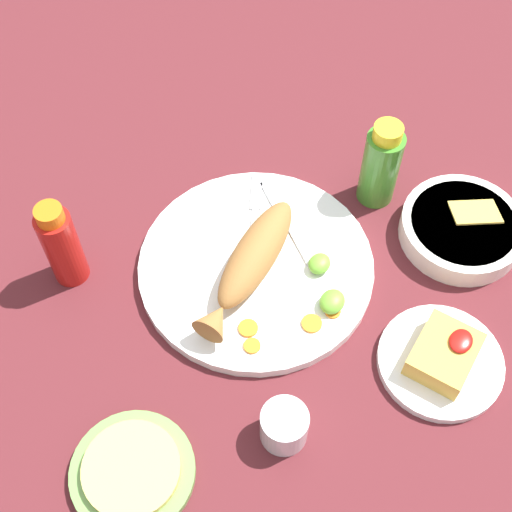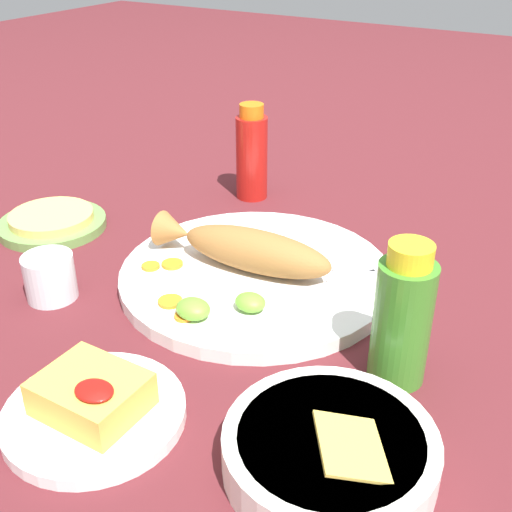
{
  "view_description": "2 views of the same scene",
  "coord_description": "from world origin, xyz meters",
  "px_view_note": "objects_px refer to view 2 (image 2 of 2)",
  "views": [
    {
      "loc": [
        -0.49,
        -0.3,
        0.92
      ],
      "look_at": [
        0.0,
        0.0,
        0.04
      ],
      "focal_mm": 50.0,
      "sensor_mm": 36.0,
      "label": 1
    },
    {
      "loc": [
        0.37,
        -0.62,
        0.44
      ],
      "look_at": [
        0.0,
        0.0,
        0.04
      ],
      "focal_mm": 45.0,
      "sensor_mm": 36.0,
      "label": 2
    }
  ],
  "objects_px": {
    "fried_fish": "(244,248)",
    "fork_far": "(323,286)",
    "salt_cup": "(50,280)",
    "hot_sauce_bottle_red": "(252,154)",
    "side_plate_fries": "(94,414)",
    "main_plate": "(256,275)",
    "guacamole_bowl": "(330,450)",
    "fork_near": "(326,267)",
    "hot_sauce_bottle_green": "(402,318)",
    "tortilla_plate": "(53,224)"
  },
  "relations": [
    {
      "from": "fork_far",
      "to": "salt_cup",
      "type": "distance_m",
      "value": 0.34
    },
    {
      "from": "fried_fish",
      "to": "salt_cup",
      "type": "distance_m",
      "value": 0.25
    },
    {
      "from": "fried_fish",
      "to": "salt_cup",
      "type": "bearing_deg",
      "value": -142.44
    },
    {
      "from": "salt_cup",
      "to": "side_plate_fries",
      "type": "height_order",
      "value": "salt_cup"
    },
    {
      "from": "fork_far",
      "to": "tortilla_plate",
      "type": "bearing_deg",
      "value": 129.9
    },
    {
      "from": "salt_cup",
      "to": "tortilla_plate",
      "type": "relative_size",
      "value": 0.39
    },
    {
      "from": "hot_sauce_bottle_red",
      "to": "side_plate_fries",
      "type": "relative_size",
      "value": 0.9
    },
    {
      "from": "fried_fish",
      "to": "side_plate_fries",
      "type": "bearing_deg",
      "value": -91.08
    },
    {
      "from": "hot_sauce_bottle_green",
      "to": "guacamole_bowl",
      "type": "height_order",
      "value": "hot_sauce_bottle_green"
    },
    {
      "from": "fork_far",
      "to": "side_plate_fries",
      "type": "bearing_deg",
      "value": -161.43
    },
    {
      "from": "tortilla_plate",
      "to": "guacamole_bowl",
      "type": "bearing_deg",
      "value": -20.6
    },
    {
      "from": "guacamole_bowl",
      "to": "main_plate",
      "type": "bearing_deg",
      "value": 132.49
    },
    {
      "from": "fork_near",
      "to": "guacamole_bowl",
      "type": "xyz_separation_m",
      "value": [
        0.14,
        -0.29,
        0.0
      ]
    },
    {
      "from": "main_plate",
      "to": "hot_sauce_bottle_red",
      "type": "height_order",
      "value": "hot_sauce_bottle_red"
    },
    {
      "from": "fried_fish",
      "to": "fork_far",
      "type": "xyz_separation_m",
      "value": [
        0.11,
        0.01,
        -0.03
      ]
    },
    {
      "from": "fork_near",
      "to": "fork_far",
      "type": "relative_size",
      "value": 1.07
    },
    {
      "from": "hot_sauce_bottle_green",
      "to": "salt_cup",
      "type": "bearing_deg",
      "value": -169.99
    },
    {
      "from": "fried_fish",
      "to": "fork_far",
      "type": "distance_m",
      "value": 0.11
    },
    {
      "from": "main_plate",
      "to": "hot_sauce_bottle_red",
      "type": "distance_m",
      "value": 0.29
    },
    {
      "from": "hot_sauce_bottle_red",
      "to": "hot_sauce_bottle_green",
      "type": "xyz_separation_m",
      "value": [
        0.37,
        -0.32,
        -0.0
      ]
    },
    {
      "from": "hot_sauce_bottle_red",
      "to": "salt_cup",
      "type": "height_order",
      "value": "hot_sauce_bottle_red"
    },
    {
      "from": "fork_near",
      "to": "tortilla_plate",
      "type": "height_order",
      "value": "fork_near"
    },
    {
      "from": "fried_fish",
      "to": "tortilla_plate",
      "type": "relative_size",
      "value": 1.57
    },
    {
      "from": "main_plate",
      "to": "hot_sauce_bottle_green",
      "type": "distance_m",
      "value": 0.25
    },
    {
      "from": "main_plate",
      "to": "salt_cup",
      "type": "relative_size",
      "value": 5.62
    },
    {
      "from": "fork_far",
      "to": "fork_near",
      "type": "bearing_deg",
      "value": 57.1
    },
    {
      "from": "hot_sauce_bottle_green",
      "to": "guacamole_bowl",
      "type": "bearing_deg",
      "value": -92.15
    },
    {
      "from": "main_plate",
      "to": "fork_far",
      "type": "relative_size",
      "value": 2.24
    },
    {
      "from": "salt_cup",
      "to": "fork_far",
      "type": "bearing_deg",
      "value": 29.83
    },
    {
      "from": "fried_fish",
      "to": "hot_sauce_bottle_red",
      "type": "bearing_deg",
      "value": 115.23
    },
    {
      "from": "tortilla_plate",
      "to": "fork_near",
      "type": "bearing_deg",
      "value": 10.12
    },
    {
      "from": "hot_sauce_bottle_green",
      "to": "salt_cup",
      "type": "relative_size",
      "value": 2.48
    },
    {
      "from": "fork_near",
      "to": "guacamole_bowl",
      "type": "relative_size",
      "value": 0.9
    },
    {
      "from": "main_plate",
      "to": "hot_sauce_bottle_red",
      "type": "relative_size",
      "value": 2.24
    },
    {
      "from": "side_plate_fries",
      "to": "tortilla_plate",
      "type": "bearing_deg",
      "value": 141.56
    },
    {
      "from": "fork_near",
      "to": "guacamole_bowl",
      "type": "height_order",
      "value": "guacamole_bowl"
    },
    {
      "from": "salt_cup",
      "to": "fried_fish",
      "type": "bearing_deg",
      "value": 41.66
    },
    {
      "from": "fork_near",
      "to": "salt_cup",
      "type": "distance_m",
      "value": 0.35
    },
    {
      "from": "hot_sauce_bottle_red",
      "to": "side_plate_fries",
      "type": "bearing_deg",
      "value": -74.51
    },
    {
      "from": "fork_near",
      "to": "salt_cup",
      "type": "xyz_separation_m",
      "value": [
        -0.28,
        -0.21,
        0.01
      ]
    },
    {
      "from": "main_plate",
      "to": "side_plate_fries",
      "type": "bearing_deg",
      "value": -90.21
    },
    {
      "from": "main_plate",
      "to": "side_plate_fries",
      "type": "xyz_separation_m",
      "value": [
        -0.0,
        -0.3,
        -0.0
      ]
    },
    {
      "from": "hot_sauce_bottle_red",
      "to": "hot_sauce_bottle_green",
      "type": "height_order",
      "value": "hot_sauce_bottle_red"
    },
    {
      "from": "salt_cup",
      "to": "side_plate_fries",
      "type": "bearing_deg",
      "value": -34.3
    },
    {
      "from": "hot_sauce_bottle_red",
      "to": "side_plate_fries",
      "type": "xyz_separation_m",
      "value": [
        0.15,
        -0.54,
        -0.07
      ]
    },
    {
      "from": "guacamole_bowl",
      "to": "tortilla_plate",
      "type": "height_order",
      "value": "guacamole_bowl"
    },
    {
      "from": "fried_fish",
      "to": "salt_cup",
      "type": "relative_size",
      "value": 4.01
    },
    {
      "from": "main_plate",
      "to": "guacamole_bowl",
      "type": "bearing_deg",
      "value": -47.51
    },
    {
      "from": "fork_near",
      "to": "guacamole_bowl",
      "type": "bearing_deg",
      "value": -91.75
    },
    {
      "from": "fried_fish",
      "to": "salt_cup",
      "type": "xyz_separation_m",
      "value": [
        -0.18,
        -0.16,
        -0.02
      ]
    }
  ]
}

